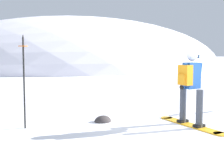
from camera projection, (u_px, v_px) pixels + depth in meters
The scene contains 5 objects.
ground_plane at pixel (198, 138), 5.07m from camera, with size 300.00×300.00×0.00m, color white.
ridge_peak_main at pixel (79, 66), 36.23m from camera, with size 38.32×34.49×12.76m.
snowboarder_main at pixel (190, 85), 5.84m from camera, with size 0.64×1.84×1.71m.
piste_marker_near at pixel (24, 75), 5.63m from camera, with size 0.20×0.20×2.04m.
rock_dark at pixel (103, 122), 6.27m from camera, with size 0.42×0.36×0.29m.
Camera 1 is at (-3.93, -3.47, 1.61)m, focal length 42.14 mm.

